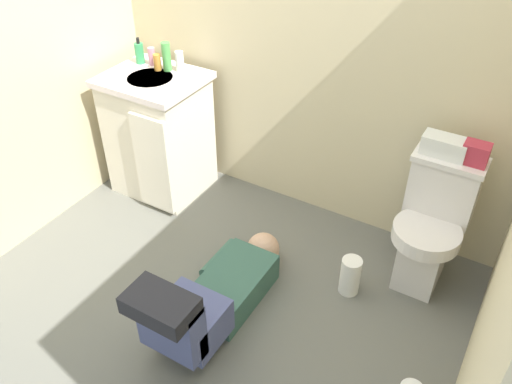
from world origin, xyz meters
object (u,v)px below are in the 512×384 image
bottle_pink (152,56)px  paper_towel_roll (350,276)px  bottle_amber (157,62)px  vanity_cabinet (159,134)px  person_plumber (212,297)px  toiletry_bag (476,154)px  bottle_green (166,57)px  bottle_white (180,61)px  tissue_box (445,146)px  soap_dispenser (139,53)px  faucet (165,61)px  toilet (431,225)px

bottle_pink → paper_towel_roll: 1.82m
bottle_pink → bottle_amber: bearing=-30.2°
vanity_cabinet → paper_towel_roll: size_ratio=3.59×
paper_towel_roll → person_plumber: bearing=-133.8°
toiletry_bag → bottle_green: bearing=-179.5°
person_plumber → toiletry_bag: 1.48m
bottle_white → toiletry_bag: bearing=-0.4°
tissue_box → bottle_amber: bottle_amber is taller
bottle_pink → tissue_box: bearing=-0.1°
tissue_box → paper_towel_roll: (-0.25, -0.41, -0.69)m
soap_dispenser → bottle_amber: soap_dispenser is taller
person_plumber → bottle_white: size_ratio=8.39×
vanity_cabinet → tissue_box: 1.79m
faucet → bottle_green: size_ratio=0.56×
faucet → bottle_pink: bottle_pink is taller
bottle_green → paper_towel_roll: size_ratio=0.78×
tissue_box → toiletry_bag: (0.15, 0.00, 0.01)m
toiletry_bag → bottle_white: 1.79m
tissue_box → toiletry_bag: bearing=0.0°
vanity_cabinet → faucet: (-0.00, 0.15, 0.45)m
soap_dispenser → paper_towel_roll: soap_dispenser is taller
soap_dispenser → bottle_amber: (0.16, -0.03, -0.02)m
toiletry_bag → bottle_green: bottle_green is taller
soap_dispenser → bottle_green: size_ratio=0.93×
faucet → toiletry_bag: faucet is taller
vanity_cabinet → paper_towel_roll: 1.54m
person_plumber → soap_dispenser: (-1.15, 0.94, 0.71)m
person_plumber → tissue_box: size_ratio=4.84×
faucet → tissue_box: (1.75, -0.00, -0.07)m
tissue_box → bottle_amber: 1.78m
soap_dispenser → bottle_white: 0.30m
toiletry_bag → bottle_white: size_ratio=0.98×
vanity_cabinet → paper_towel_roll: (1.49, -0.27, -0.30)m
tissue_box → bottle_pink: bearing=179.9°
tissue_box → bottle_pink: 1.86m
tissue_box → bottle_amber: (-1.77, -0.04, 0.07)m
vanity_cabinet → bottle_pink: size_ratio=7.44×
toilet → faucet: size_ratio=7.50×
bottle_pink → bottle_white: bottle_white is taller
tissue_box → soap_dispenser: size_ratio=1.33×
tissue_box → faucet: bearing=179.9°
toiletry_bag → paper_towel_roll: (-0.41, -0.41, -0.69)m
vanity_cabinet → bottle_white: bearing=57.2°
bottle_pink → paper_towel_roll: (1.60, -0.41, -0.76)m
faucet → person_plumber: (0.96, -0.96, -0.69)m
faucet → bottle_amber: size_ratio=0.98×
toilet → faucet: faucet is taller
soap_dispenser → bottle_amber: size_ratio=1.63×
toilet → bottle_green: (-1.76, 0.07, 0.54)m
vanity_cabinet → person_plumber: 1.28m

